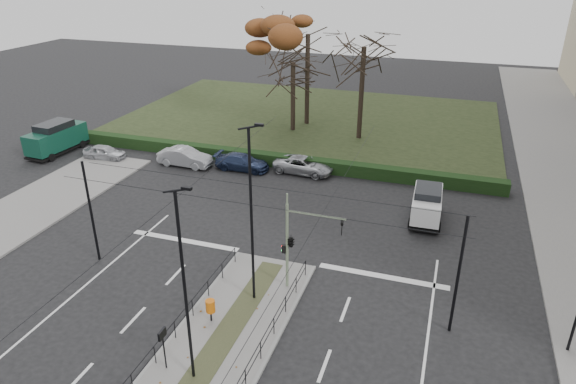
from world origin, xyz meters
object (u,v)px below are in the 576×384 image
object	(u,v)px
litter_bin	(210,306)
rust_tree	(308,34)
green_van	(56,137)
info_panel	(163,338)
parked_car_fourth	(304,165)
traffic_light	(292,240)
parked_car_third	(242,162)
parked_car_first	(105,152)
bare_tree_center	(364,54)
parked_car_second	(185,157)
bare_tree_near	(293,68)
streetlamp_median_near	(185,288)
white_van	(427,203)
streetlamp_median_far	(252,216)

from	to	relation	value
litter_bin	rust_tree	size ratio (longest dim) A/B	0.10
green_van	info_panel	bearing A→B (deg)	-41.45
info_panel	parked_car_fourth	xyz separation A→B (m)	(-0.75, 22.19, -1.03)
traffic_light	parked_car_third	bearing A→B (deg)	121.96
parked_car_first	parked_car_third	bearing A→B (deg)	-87.71
traffic_light	bare_tree_center	world-z (taller)	bare_tree_center
parked_car_second	green_van	world-z (taller)	green_van
rust_tree	bare_tree_near	xyz separation A→B (m)	(-0.70, -2.41, -2.73)
traffic_light	green_van	bearing A→B (deg)	153.72
parked_car_third	parked_car_fourth	bearing A→B (deg)	-79.94
traffic_light	green_van	world-z (taller)	traffic_light
parked_car_second	bare_tree_center	size ratio (longest dim) A/B	0.41
parked_car_first	bare_tree_near	xyz separation A→B (m)	(12.66, 12.40, 5.52)
info_panel	parked_car_fourth	size ratio (longest dim) A/B	0.42
streetlamp_median_near	parked_car_third	bearing A→B (deg)	108.04
bare_tree_center	green_van	bearing A→B (deg)	-153.50
green_van	rust_tree	xyz separation A→B (m)	(18.20, 14.79, 7.46)
info_panel	white_van	bearing A→B (deg)	61.98
traffic_light	parked_car_first	bearing A→B (deg)	148.71
streetlamp_median_near	bare_tree_near	bearing A→B (deg)	100.90
traffic_light	parked_car_third	xyz separation A→B (m)	(-8.83, 14.15, -2.26)
traffic_light	info_panel	world-z (taller)	traffic_light
litter_bin	rust_tree	bearing A→B (deg)	98.41
streetlamp_median_near	litter_bin	bearing A→B (deg)	104.65
rust_tree	traffic_light	bearing A→B (deg)	-74.93
litter_bin	rust_tree	world-z (taller)	rust_tree
parked_car_third	streetlamp_median_near	bearing A→B (deg)	-162.45
streetlamp_median_near	rust_tree	distance (m)	35.31
parked_car_second	parked_car_third	distance (m)	4.80
parked_car_third	green_van	bearing A→B (deg)	94.70
parked_car_fourth	rust_tree	distance (m)	15.23
litter_bin	streetlamp_median_far	size ratio (longest dim) A/B	0.13
streetlamp_median_near	parked_car_fourth	xyz separation A→B (m)	(-2.08, 22.25, -3.84)
parked_car_fourth	white_van	bearing A→B (deg)	-113.10
white_van	bare_tree_center	bearing A→B (deg)	116.53
litter_bin	parked_car_third	size ratio (longest dim) A/B	0.26
streetlamp_median_far	rust_tree	xyz separation A→B (m)	(-5.88, 28.93, 4.09)
info_panel	parked_car_third	xyz separation A→B (m)	(-5.62, 21.28, -1.05)
info_panel	parked_car_first	xyz separation A→B (m)	(-17.53, 19.73, -1.07)
rust_tree	parked_car_first	bearing A→B (deg)	-132.03
info_panel	bare_tree_center	xyz separation A→B (m)	(1.76, 31.79, 6.13)
info_panel	parked_car_third	size ratio (longest dim) A/B	0.45
white_van	bare_tree_near	world-z (taller)	bare_tree_near
white_van	bare_tree_near	size ratio (longest dim) A/B	0.50
litter_bin	white_van	xyz separation A→B (m)	(8.66, 13.76, 0.25)
info_panel	bare_tree_center	distance (m)	32.43
streetlamp_median_near	green_van	size ratio (longest dim) A/B	1.50
traffic_light	streetlamp_median_far	size ratio (longest dim) A/B	0.52
info_panel	streetlamp_median_far	xyz separation A→B (m)	(1.71, 5.62, 3.10)
parked_car_second	parked_car_third	world-z (taller)	parked_car_second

